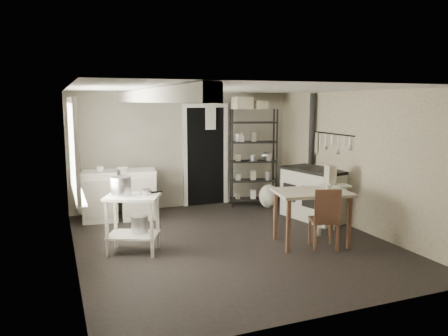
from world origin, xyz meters
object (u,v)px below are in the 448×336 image
object	(u,v)px
stove	(314,195)
chair	(324,216)
base_cabinets	(120,194)
work_table	(311,219)
stockpot	(121,188)
flour_sack	(269,196)
prep_table	(133,225)
shelf_rack	(253,160)

from	to	relation	value
stove	chair	size ratio (longest dim) A/B	1.29
base_cabinets	work_table	bearing A→B (deg)	-37.53
stockpot	flour_sack	world-z (taller)	stockpot
base_cabinets	stockpot	bearing A→B (deg)	-89.21
prep_table	stockpot	world-z (taller)	stockpot
prep_table	stove	xyz separation A→B (m)	(3.38, 0.61, 0.04)
stove	flour_sack	xyz separation A→B (m)	(-0.40, 1.03, -0.20)
shelf_rack	chair	distance (m)	2.85
stove	work_table	size ratio (longest dim) A/B	1.10
shelf_rack	stove	world-z (taller)	shelf_rack
stockpot	stove	size ratio (longest dim) A/B	0.26
stockpot	chair	bearing A→B (deg)	-17.54
prep_table	stove	size ratio (longest dim) A/B	0.70
prep_table	flour_sack	xyz separation A→B (m)	(2.99, 1.64, -0.16)
prep_table	flour_sack	distance (m)	3.41
shelf_rack	chair	size ratio (longest dim) A/B	2.17
shelf_rack	chair	xyz separation A→B (m)	(-0.19, -2.80, -0.46)
stockpot	shelf_rack	bearing A→B (deg)	33.30
prep_table	stove	bearing A→B (deg)	10.20
chair	stove	bearing A→B (deg)	80.35
shelf_rack	stove	size ratio (longest dim) A/B	1.68
stockpot	shelf_rack	world-z (taller)	shelf_rack
base_cabinets	shelf_rack	size ratio (longest dim) A/B	0.69
prep_table	base_cabinets	size ratio (longest dim) A/B	0.61
base_cabinets	stove	distance (m)	3.54
stove	shelf_rack	bearing A→B (deg)	101.16
prep_table	stove	world-z (taller)	stove
chair	flour_sack	bearing A→B (deg)	100.03
work_table	flour_sack	bearing A→B (deg)	78.77
prep_table	stockpot	distance (m)	0.56
chair	flour_sack	xyz separation A→B (m)	(0.38, 2.47, -0.24)
prep_table	work_table	bearing A→B (deg)	-13.33
stockpot	stove	distance (m)	3.61
prep_table	stockpot	size ratio (longest dim) A/B	2.74
prep_table	chair	bearing A→B (deg)	-17.64
stove	stockpot	bearing A→B (deg)	176.99
work_table	stove	bearing A→B (deg)	55.14
flour_sack	work_table	bearing A→B (deg)	-101.23
work_table	prep_table	bearing A→B (deg)	166.67
work_table	flour_sack	xyz separation A→B (m)	(0.44, 2.24, -0.14)
stockpot	work_table	size ratio (longest dim) A/B	0.28
stockpot	shelf_rack	xyz separation A→B (m)	(2.94, 1.93, 0.01)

